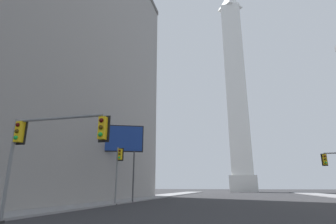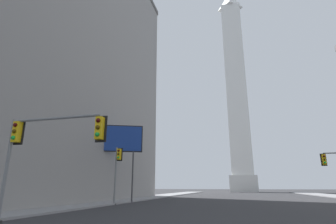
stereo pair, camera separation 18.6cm
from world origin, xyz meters
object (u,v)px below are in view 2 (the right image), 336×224
traffic_light_near_left (41,140)px  traffic_light_mid_left (117,166)px  obelisk (236,85)px  billboard_sign (116,140)px

traffic_light_near_left → traffic_light_mid_left: (-2.28, 13.66, -0.29)m
traffic_light_near_left → traffic_light_mid_left: traffic_light_mid_left is taller
traffic_light_near_left → traffic_light_mid_left: bearing=99.5°
obelisk → billboard_sign: size_ratio=8.79×
traffic_light_mid_left → billboard_sign: bearing=120.7°
obelisk → traffic_light_near_left: (-10.73, -81.31, -33.42)m
obelisk → traffic_light_mid_left: size_ratio=13.83×
traffic_light_near_left → billboard_sign: size_ratio=0.64×
traffic_light_mid_left → obelisk: bearing=79.1°
billboard_sign → traffic_light_mid_left: bearing=-59.3°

